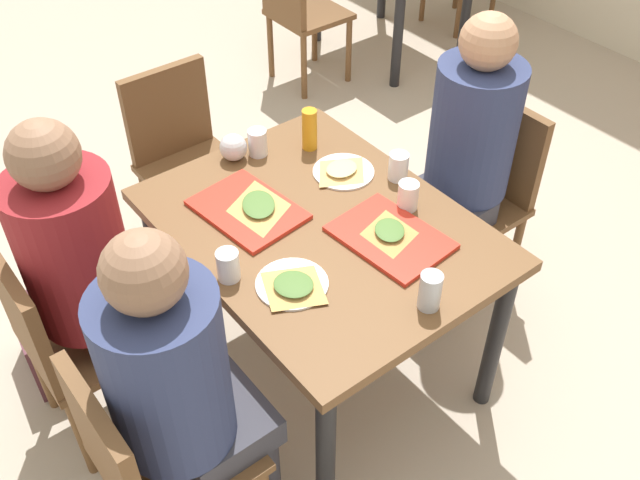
% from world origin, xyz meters
% --- Properties ---
extents(ground_plane, '(10.00, 10.00, 0.02)m').
position_xyz_m(ground_plane, '(0.00, 0.00, -0.01)').
color(ground_plane, '#B7A893').
extents(main_table, '(1.13, 0.87, 0.72)m').
position_xyz_m(main_table, '(0.00, 0.00, 0.63)').
color(main_table, brown).
rests_on(main_table, ground_plane).
extents(chair_near_left, '(0.40, 0.40, 0.84)m').
position_xyz_m(chair_near_left, '(-0.28, -0.82, 0.49)').
color(chair_near_left, brown).
rests_on(chair_near_left, ground_plane).
extents(chair_near_right, '(0.40, 0.40, 0.84)m').
position_xyz_m(chair_near_right, '(0.28, -0.82, 0.49)').
color(chair_near_right, brown).
rests_on(chair_near_right, ground_plane).
extents(chair_far_side, '(0.40, 0.40, 0.84)m').
position_xyz_m(chair_far_side, '(0.00, 0.82, 0.49)').
color(chair_far_side, brown).
rests_on(chair_far_side, ground_plane).
extents(chair_left_end, '(0.40, 0.40, 0.84)m').
position_xyz_m(chair_left_end, '(-0.95, 0.00, 0.49)').
color(chair_left_end, brown).
rests_on(chair_left_end, ground_plane).
extents(person_in_red, '(0.32, 0.42, 1.25)m').
position_xyz_m(person_in_red, '(-0.28, -0.68, 0.73)').
color(person_in_red, '#383842').
rests_on(person_in_red, ground_plane).
extents(person_in_brown_jacket, '(0.32, 0.42, 1.25)m').
position_xyz_m(person_in_brown_jacket, '(0.28, -0.68, 0.73)').
color(person_in_brown_jacket, '#383842').
rests_on(person_in_brown_jacket, ground_plane).
extents(person_far_side, '(0.32, 0.42, 1.25)m').
position_xyz_m(person_far_side, '(-0.00, 0.68, 0.73)').
color(person_far_side, '#383842').
rests_on(person_far_side, ground_plane).
extents(tray_red_near, '(0.39, 0.30, 0.02)m').
position_xyz_m(tray_red_near, '(-0.20, -0.15, 0.73)').
color(tray_red_near, red).
rests_on(tray_red_near, main_table).
extents(tray_red_far, '(0.38, 0.29, 0.02)m').
position_xyz_m(tray_red_far, '(0.20, 0.13, 0.73)').
color(tray_red_far, red).
rests_on(tray_red_far, main_table).
extents(paper_plate_center, '(0.22, 0.22, 0.01)m').
position_xyz_m(paper_plate_center, '(-0.17, 0.24, 0.72)').
color(paper_plate_center, white).
rests_on(paper_plate_center, main_table).
extents(paper_plate_near_edge, '(0.22, 0.22, 0.01)m').
position_xyz_m(paper_plate_near_edge, '(0.17, -0.24, 0.72)').
color(paper_plate_near_edge, white).
rests_on(paper_plate_near_edge, main_table).
extents(pizza_slice_a, '(0.26, 0.24, 0.02)m').
position_xyz_m(pizza_slice_a, '(-0.17, -0.12, 0.75)').
color(pizza_slice_a, tan).
rests_on(pizza_slice_a, tray_red_near).
extents(pizza_slice_b, '(0.22, 0.21, 0.02)m').
position_xyz_m(pizza_slice_b, '(0.19, 0.13, 0.75)').
color(pizza_slice_b, '#C68C47').
rests_on(pizza_slice_b, tray_red_far).
extents(pizza_slice_c, '(0.18, 0.20, 0.02)m').
position_xyz_m(pizza_slice_c, '(-0.17, 0.23, 0.74)').
color(pizza_slice_c, '#DBAD60').
rests_on(pizza_slice_c, paper_plate_center).
extents(pizza_slice_d, '(0.22, 0.21, 0.02)m').
position_xyz_m(pizza_slice_d, '(0.19, -0.25, 0.74)').
color(pizza_slice_d, tan).
rests_on(pizza_slice_d, paper_plate_near_edge).
extents(plastic_cup_a, '(0.07, 0.07, 0.10)m').
position_xyz_m(plastic_cup_a, '(-0.03, 0.37, 0.77)').
color(plastic_cup_a, white).
rests_on(plastic_cup_a, main_table).
extents(plastic_cup_b, '(0.07, 0.07, 0.10)m').
position_xyz_m(plastic_cup_b, '(0.03, -0.37, 0.77)').
color(plastic_cup_b, white).
rests_on(plastic_cup_b, main_table).
extents(plastic_cup_c, '(0.07, 0.07, 0.10)m').
position_xyz_m(plastic_cup_c, '(-0.45, 0.07, 0.77)').
color(plastic_cup_c, white).
rests_on(plastic_cup_c, main_table).
extents(plastic_cup_d, '(0.07, 0.07, 0.10)m').
position_xyz_m(plastic_cup_d, '(0.11, 0.28, 0.77)').
color(plastic_cup_d, white).
rests_on(plastic_cup_d, main_table).
extents(soda_can, '(0.07, 0.07, 0.12)m').
position_xyz_m(soda_can, '(0.48, 0.02, 0.78)').
color(soda_can, '#B7BCC6').
rests_on(soda_can, main_table).
extents(condiment_bottle, '(0.06, 0.06, 0.16)m').
position_xyz_m(condiment_bottle, '(-0.37, 0.24, 0.80)').
color(condiment_bottle, orange).
rests_on(condiment_bottle, main_table).
extents(foil_bundle, '(0.10, 0.10, 0.10)m').
position_xyz_m(foil_bundle, '(-0.48, -0.02, 0.77)').
color(foil_bundle, silver).
rests_on(foil_bundle, main_table).
extents(handbag, '(0.34, 0.20, 0.28)m').
position_xyz_m(handbag, '(-0.63, -0.83, 0.14)').
color(handbag, '#592D38').
rests_on(handbag, ground_plane).
extents(background_chair_near, '(0.40, 0.40, 0.84)m').
position_xyz_m(background_chair_near, '(-1.82, 1.25, 0.49)').
color(background_chair_near, brown).
rests_on(background_chair_near, ground_plane).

